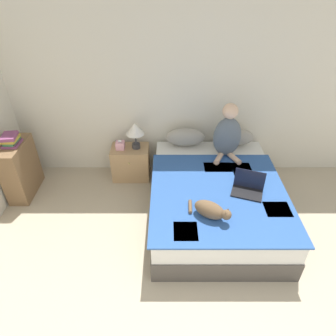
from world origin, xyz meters
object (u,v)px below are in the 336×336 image
(tissue_box, at_px, (120,145))
(bookshelf, at_px, (20,169))
(bed, at_px, (214,199))
(pillow_far, at_px, (233,137))
(nightstand, at_px, (130,163))
(table_lamp, at_px, (135,130))
(laptop_open, at_px, (247,188))
(book_stack_top, at_px, (10,140))
(person_sitting, at_px, (227,134))
(cat_tabby, at_px, (210,210))
(pillow_near, at_px, (185,137))

(tissue_box, distance_m, bookshelf, 1.39)
(bookshelf, bearing_deg, bed, -10.18)
(bed, distance_m, pillow_far, 1.02)
(nightstand, height_order, table_lamp, table_lamp)
(table_lamp, bearing_deg, laptop_open, -36.08)
(nightstand, xyz_separation_m, book_stack_top, (-1.46, -0.36, 0.60))
(laptop_open, relative_size, tissue_box, 2.96)
(bed, distance_m, table_lamp, 1.44)
(bed, xyz_separation_m, person_sitting, (0.19, 0.60, 0.59))
(tissue_box, relative_size, book_stack_top, 0.55)
(table_lamp, bearing_deg, pillow_far, 1.54)
(bed, xyz_separation_m, cat_tabby, (-0.15, -0.58, 0.36))
(nightstand, xyz_separation_m, tissue_box, (-0.13, -0.01, 0.31))
(person_sitting, relative_size, book_stack_top, 2.94)
(nightstand, bearing_deg, book_stack_top, -166.19)
(nightstand, height_order, tissue_box, tissue_box)
(pillow_near, bearing_deg, bookshelf, -169.86)
(person_sitting, distance_m, nightstand, 1.48)
(bed, relative_size, bookshelf, 2.59)
(cat_tabby, xyz_separation_m, nightstand, (-1.00, 1.41, -0.37))
(pillow_near, height_order, nightstand, pillow_near)
(person_sitting, bearing_deg, bed, -107.32)
(bed, relative_size, nightstand, 3.73)
(bed, bearing_deg, person_sitting, 72.68)
(nightstand, bearing_deg, cat_tabby, -54.62)
(bed, relative_size, pillow_near, 3.59)
(bookshelf, bearing_deg, table_lamp, 13.26)
(bed, height_order, pillow_far, pillow_far)
(pillow_far, bearing_deg, pillow_near, 180.00)
(book_stack_top, bearing_deg, pillow_far, 7.80)
(pillow_far, relative_size, person_sitting, 0.75)
(pillow_far, distance_m, table_lamp, 1.40)
(cat_tabby, distance_m, book_stack_top, 2.68)
(pillow_far, height_order, book_stack_top, book_stack_top)
(pillow_far, bearing_deg, bookshelf, -172.20)
(pillow_near, distance_m, pillow_far, 0.69)
(nightstand, bearing_deg, tissue_box, -173.84)
(pillow_far, bearing_deg, nightstand, -178.25)
(pillow_near, distance_m, nightstand, 0.90)
(pillow_far, height_order, nightstand, pillow_far)
(pillow_far, xyz_separation_m, person_sitting, (-0.16, -0.27, 0.20))
(pillow_near, distance_m, person_sitting, 0.63)
(bed, height_order, cat_tabby, cat_tabby)
(laptop_open, bearing_deg, cat_tabby, -120.53)
(nightstand, bearing_deg, pillow_far, 1.75)
(person_sitting, height_order, nightstand, person_sitting)
(pillow_near, relative_size, person_sitting, 0.75)
(book_stack_top, bearing_deg, tissue_box, 14.53)
(bed, xyz_separation_m, bookshelf, (-2.61, 0.47, 0.13))
(nightstand, xyz_separation_m, bookshelf, (-1.47, -0.36, 0.14))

